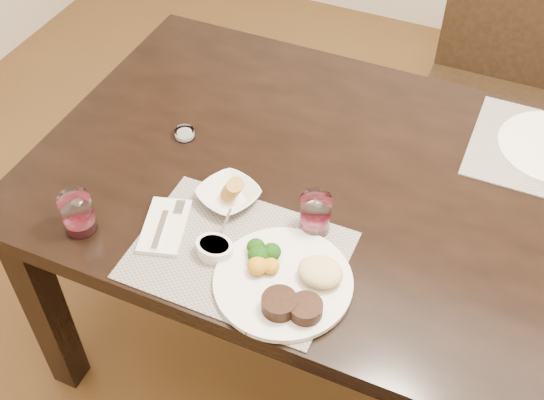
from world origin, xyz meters
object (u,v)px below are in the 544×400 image
at_px(chair_far, 489,78).
at_px(cracker_bowl, 229,195).
at_px(dinner_plate, 289,282).
at_px(wine_glass_near, 315,215).
at_px(steak_knife, 268,308).

bearing_deg(chair_far, cracker_bowl, -112.10).
bearing_deg(chair_far, dinner_plate, -99.85).
bearing_deg(cracker_bowl, wine_glass_near, -0.00).
bearing_deg(wine_glass_near, chair_far, 78.11).
bearing_deg(wine_glass_near, cracker_bowl, 180.00).
xyz_separation_m(steak_knife, cracker_bowl, (-0.21, 0.25, 0.01)).
bearing_deg(chair_far, steak_knife, -100.06).
bearing_deg(dinner_plate, wine_glass_near, 75.10).
relative_size(cracker_bowl, wine_glass_near, 1.82).
relative_size(chair_far, wine_glass_near, 9.26).
xyz_separation_m(chair_far, wine_glass_near, (-0.23, -1.11, 0.29)).
relative_size(dinner_plate, cracker_bowl, 1.69).
xyz_separation_m(steak_knife, wine_glass_near, (0.01, 0.25, 0.04)).
xyz_separation_m(chair_far, steak_knife, (-0.24, -1.36, 0.26)).
distance_m(steak_knife, wine_glass_near, 0.25).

